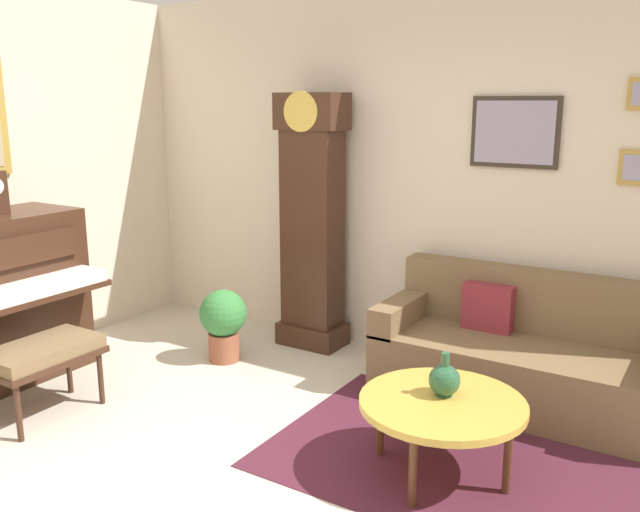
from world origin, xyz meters
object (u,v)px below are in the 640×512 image
at_px(grandfather_clock, 312,229).
at_px(potted_plant, 223,320).
at_px(coffee_table, 442,405).
at_px(piano_bench, 42,355).
at_px(couch, 525,356).
at_px(green_jug, 444,380).

relative_size(grandfather_clock, potted_plant, 3.62).
bearing_deg(grandfather_clock, coffee_table, -38.32).
relative_size(piano_bench, couch, 0.37).
bearing_deg(couch, grandfather_clock, 174.82).
distance_m(couch, green_jug, 1.11).
distance_m(piano_bench, potted_plant, 1.37).
bearing_deg(piano_bench, green_jug, 17.45).
bearing_deg(green_jug, piano_bench, -162.55).
height_order(coffee_table, potted_plant, potted_plant).
bearing_deg(potted_plant, piano_bench, -105.01).
distance_m(piano_bench, coffee_table, 2.48).
relative_size(grandfather_clock, couch, 1.07).
relative_size(green_jug, potted_plant, 0.43).
bearing_deg(grandfather_clock, potted_plant, -120.01).
bearing_deg(coffee_table, couch, 83.60).
bearing_deg(green_jug, coffee_table, -74.30).
height_order(piano_bench, coffee_table, piano_bench).
bearing_deg(piano_bench, couch, 36.00).
bearing_deg(piano_bench, coffee_table, 16.03).
distance_m(coffee_table, green_jug, 0.13).
height_order(piano_bench, potted_plant, potted_plant).
xyz_separation_m(green_jug, potted_plant, (-2.01, 0.58, -0.19)).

